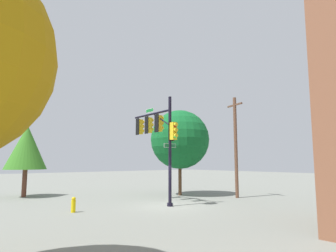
{
  "coord_description": "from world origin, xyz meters",
  "views": [
    {
      "loc": [
        -13.91,
        12.04,
        2.75
      ],
      "look_at": [
        0.7,
        -0.44,
        5.12
      ],
      "focal_mm": 30.95,
      "sensor_mm": 36.0,
      "label": 1
    }
  ],
  "objects_px": {
    "utility_pole": "(236,145)",
    "fire_hydrant": "(73,205)",
    "signal_pole_assembly": "(158,132)",
    "tree_far": "(180,139)",
    "tree_mid": "(27,147)"
  },
  "relations": [
    {
      "from": "utility_pole",
      "to": "tree_far",
      "type": "relative_size",
      "value": 1.11
    },
    {
      "from": "utility_pole",
      "to": "fire_hydrant",
      "type": "xyz_separation_m",
      "value": [
        1.94,
        12.11,
        -3.65
      ]
    },
    {
      "from": "utility_pole",
      "to": "fire_hydrant",
      "type": "distance_m",
      "value": 12.8
    },
    {
      "from": "signal_pole_assembly",
      "to": "fire_hydrant",
      "type": "bearing_deg",
      "value": 85.21
    },
    {
      "from": "fire_hydrant",
      "to": "utility_pole",
      "type": "bearing_deg",
      "value": -99.08
    },
    {
      "from": "tree_far",
      "to": "utility_pole",
      "type": "bearing_deg",
      "value": -151.48
    },
    {
      "from": "signal_pole_assembly",
      "to": "tree_far",
      "type": "bearing_deg",
      "value": -59.47
    },
    {
      "from": "fire_hydrant",
      "to": "tree_mid",
      "type": "height_order",
      "value": "tree_mid"
    },
    {
      "from": "signal_pole_assembly",
      "to": "tree_mid",
      "type": "bearing_deg",
      "value": 30.33
    },
    {
      "from": "fire_hydrant",
      "to": "tree_far",
      "type": "relative_size",
      "value": 0.12
    },
    {
      "from": "tree_mid",
      "to": "tree_far",
      "type": "xyz_separation_m",
      "value": [
        -7.17,
        -10.08,
        0.71
      ]
    },
    {
      "from": "tree_mid",
      "to": "tree_far",
      "type": "distance_m",
      "value": 12.39
    },
    {
      "from": "signal_pole_assembly",
      "to": "tree_mid",
      "type": "xyz_separation_m",
      "value": [
        9.75,
        5.71,
        -0.84
      ]
    },
    {
      "from": "utility_pole",
      "to": "tree_far",
      "type": "distance_m",
      "value": 4.64
    },
    {
      "from": "fire_hydrant",
      "to": "tree_far",
      "type": "height_order",
      "value": "tree_far"
    }
  ]
}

